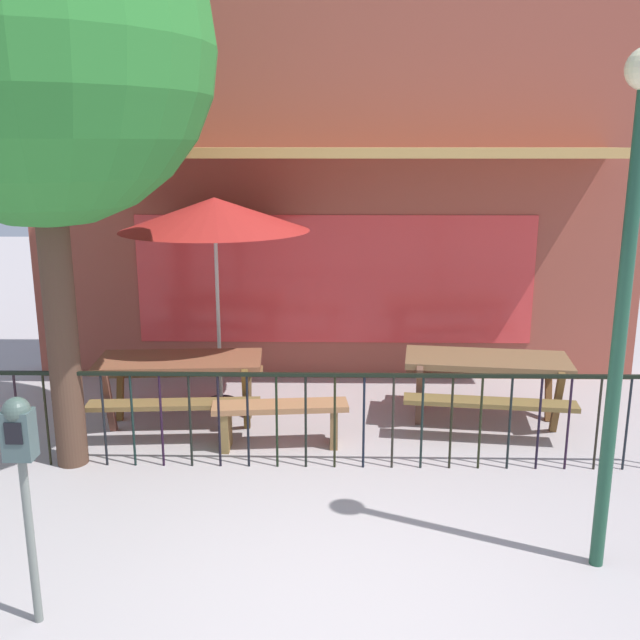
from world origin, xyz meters
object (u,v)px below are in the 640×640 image
Objects in this scene: patio_bench at (280,415)px; street_lamp at (629,243)px; parking_meter_near at (21,452)px; street_tree at (36,49)px; patio_umbrella at (215,215)px; picnic_table_left at (180,372)px; picnic_table_right at (486,371)px.

street_lamp reaches higher than patio_bench.
parking_meter_near is 3.65m from street_tree.
street_tree is at bearing -125.80° from patio_umbrella.
patio_umbrella reaches higher than picnic_table_left.
patio_umbrella is at bearing 54.20° from street_tree.
picnic_table_left is 3.50m from parking_meter_near.
patio_umbrella reaches higher than parking_meter_near.
picnic_table_left is at bearing 49.61° from street_tree.
picnic_table_right is 3.56m from patio_umbrella.
street_tree is at bearing 159.96° from street_lamp.
street_tree reaches higher than picnic_table_right.
picnic_table_left is 0.97× the size of picnic_table_right.
picnic_table_left is at bearing 85.95° from parking_meter_near.
picnic_table_left is at bearing 143.82° from street_lamp.
parking_meter_near is at bearing -116.34° from patio_bench.
picnic_table_right is 0.53× the size of street_lamp.
picnic_table_right is (3.42, 0.11, 0.00)m from picnic_table_left.
parking_meter_near is 0.29× the size of street_tree.
picnic_table_left is 1.84m from patio_umbrella.
patio_bench is (0.82, -1.26, -1.94)m from patio_umbrella.
patio_bench is at bearing 11.70° from street_tree.
street_tree is (-4.30, -1.14, 3.27)m from picnic_table_right.
picnic_table_right is at bearing 14.90° from street_tree.
parking_meter_near is (-0.24, -3.44, 0.60)m from picnic_table_left.
street_tree reaches higher than picnic_table_left.
parking_meter_near is 4.19m from street_lamp.
picnic_table_right reaches higher than patio_bench.
parking_meter_near is (-1.40, -2.83, 0.86)m from patio_bench.
picnic_table_left is 0.35× the size of street_tree.
street_tree is (-2.04, -0.42, 3.53)m from patio_bench.
patio_umbrella is at bearing 135.03° from street_lamp.
patio_umbrella is 2.62m from street_tree.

